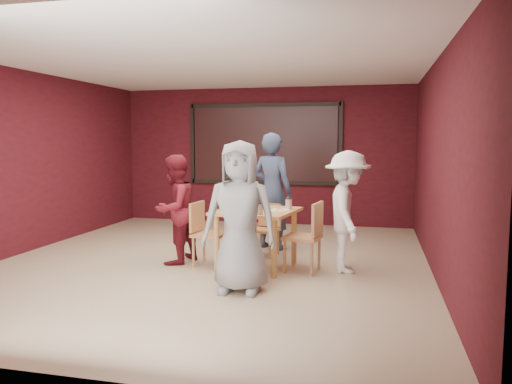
% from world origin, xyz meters
% --- Properties ---
extents(floor, '(7.00, 7.00, 0.00)m').
position_xyz_m(floor, '(0.00, 0.00, 0.00)').
color(floor, tan).
rests_on(floor, ground).
extents(window_blinds, '(3.00, 0.02, 1.50)m').
position_xyz_m(window_blinds, '(0.00, 3.45, 1.65)').
color(window_blinds, black).
extents(dining_table, '(1.15, 1.15, 0.95)m').
position_xyz_m(dining_table, '(0.69, -0.11, 0.70)').
color(dining_table, tan).
rests_on(dining_table, floor).
extents(chair_front, '(0.42, 0.42, 0.78)m').
position_xyz_m(chair_front, '(0.71, -0.92, 0.44)').
color(chair_front, '#C2794B').
rests_on(chair_front, floor).
extents(chair_back, '(0.45, 0.45, 0.77)m').
position_xyz_m(chair_back, '(0.66, 0.69, 0.44)').
color(chair_back, '#C2794B').
rests_on(chair_back, floor).
extents(chair_left, '(0.46, 0.46, 0.88)m').
position_xyz_m(chair_left, '(-0.04, -0.13, 0.50)').
color(chair_left, '#C2794B').
rests_on(chair_left, floor).
extents(chair_right, '(0.51, 0.51, 0.93)m').
position_xyz_m(chair_right, '(1.41, -0.18, 0.53)').
color(chair_right, '#C2794B').
rests_on(chair_right, floor).
extents(diner_front, '(0.86, 0.58, 1.73)m').
position_xyz_m(diner_front, '(0.76, -1.20, 0.87)').
color(diner_front, gray).
rests_on(diner_front, floor).
extents(diner_back, '(0.78, 0.64, 1.85)m').
position_xyz_m(diner_back, '(0.66, 1.13, 0.92)').
color(diner_back, '#323C59').
rests_on(diner_back, floor).
extents(diner_left, '(0.75, 0.86, 1.53)m').
position_xyz_m(diner_left, '(-0.48, -0.12, 0.76)').
color(diner_left, maroon).
rests_on(diner_left, floor).
extents(diner_right, '(0.74, 1.11, 1.60)m').
position_xyz_m(diner_right, '(1.90, -0.03, 0.80)').
color(diner_right, white).
rests_on(diner_right, floor).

